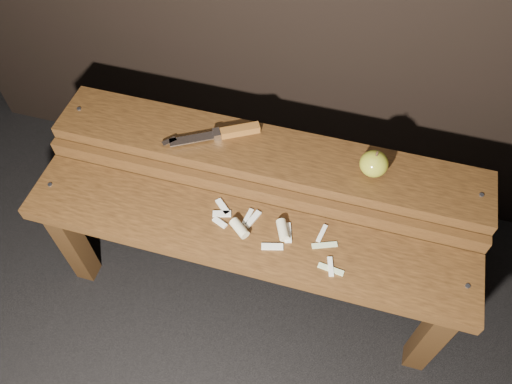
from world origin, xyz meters
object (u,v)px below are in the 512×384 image
(bench_rear_tier, at_px, (266,170))
(knife, at_px, (228,133))
(apple, at_px, (374,164))
(bench_front_tier, at_px, (244,248))

(bench_rear_tier, height_order, knife, knife)
(bench_rear_tier, distance_m, knife, 0.15)
(bench_rear_tier, bearing_deg, apple, 0.88)
(bench_front_tier, xyz_separation_m, bench_rear_tier, (0.00, 0.23, 0.06))
(bench_front_tier, distance_m, bench_rear_tier, 0.23)
(bench_front_tier, xyz_separation_m, knife, (-0.12, 0.25, 0.16))
(bench_front_tier, xyz_separation_m, apple, (0.28, 0.23, 0.18))
(bench_front_tier, relative_size, bench_rear_tier, 1.00)
(apple, bearing_deg, bench_rear_tier, -179.12)
(apple, distance_m, knife, 0.40)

